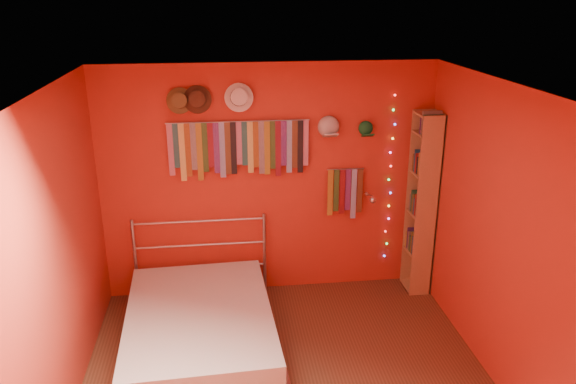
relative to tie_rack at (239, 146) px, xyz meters
name	(u,v)px	position (x,y,z in m)	size (l,w,h in m)	color
back_wall	(269,182)	(0.31, 0.07, -0.42)	(3.50, 0.02, 2.50)	#B0331C
right_wall	(506,243)	(2.06, -1.68, -0.42)	(0.02, 3.50, 2.50)	#B0331C
left_wall	(52,268)	(-1.44, -1.68, -0.42)	(0.02, 3.50, 2.50)	#B0331C
ceiling	(290,92)	(0.31, -1.68, 0.83)	(3.50, 3.50, 0.02)	white
tie_rack	(239,146)	(0.00, 0.00, 0.00)	(1.45, 0.03, 0.60)	#ADADB2
small_tie_rack	(345,191)	(1.12, 0.00, -0.53)	(0.40, 0.03, 0.57)	#ADADB2
fedora_olive	(179,101)	(-0.56, -0.03, 0.49)	(0.26, 0.14, 0.25)	brown
fedora_brown	(197,99)	(-0.39, -0.03, 0.49)	(0.28, 0.15, 0.27)	#452818
fedora_white	(239,97)	(0.01, -0.03, 0.51)	(0.29, 0.16, 0.28)	white
cap_white	(329,127)	(0.92, 0.01, 0.17)	(0.20, 0.25, 0.20)	beige
cap_green	(366,128)	(1.32, 0.01, 0.15)	(0.17, 0.21, 0.17)	#16672F
fairy_lights	(390,180)	(1.62, 0.03, -0.43)	(0.06, 0.02, 1.85)	#FF3333
reading_lamp	(372,199)	(1.37, -0.16, -0.57)	(0.07, 0.30, 0.09)	#ADADB2
bookshelf	(425,203)	(1.96, -0.15, -0.65)	(0.25, 0.34, 2.00)	#9F7847
bed	(200,328)	(-0.44, -1.01, -1.45)	(1.48, 1.96, 0.93)	#ADADB2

